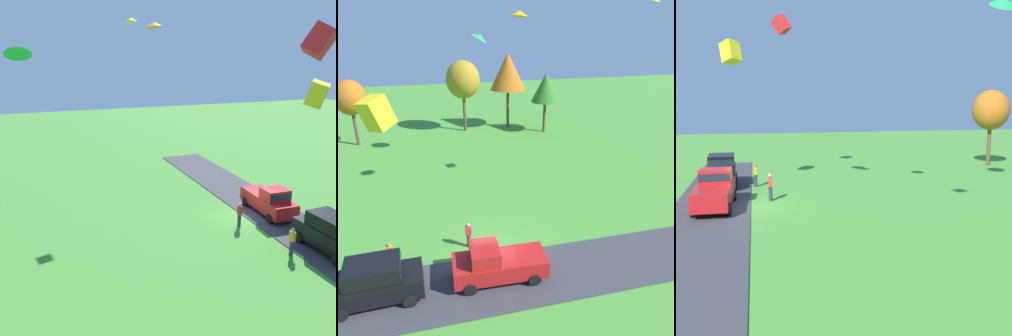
# 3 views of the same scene
# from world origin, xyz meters

# --- Properties ---
(ground_plane) EXTENTS (120.00, 120.00, 0.00)m
(ground_plane) POSITION_xyz_m (0.00, 0.00, 0.00)
(ground_plane) COLOR #478E33
(pavement_strip) EXTENTS (36.00, 4.40, 0.06)m
(pavement_strip) POSITION_xyz_m (0.00, -2.19, 0.03)
(pavement_strip) COLOR #38383D
(pavement_strip) RESTS_ON ground
(car_suv_near_entrance) EXTENTS (4.67, 2.18, 2.28)m
(car_suv_near_entrance) POSITION_xyz_m (-6.26, -2.00, 1.30)
(car_suv_near_entrance) COLOR black
(car_suv_near_entrance) RESTS_ON ground
(car_pickup_far_end) EXTENTS (5.06, 2.18, 2.14)m
(car_pickup_far_end) POSITION_xyz_m (-0.15, -1.94, 1.11)
(car_pickup_far_end) COLOR red
(car_pickup_far_end) RESTS_ON ground
(person_watching_sky) EXTENTS (0.36, 0.24, 1.71)m
(person_watching_sky) POSITION_xyz_m (-5.76, 0.33, 0.88)
(person_watching_sky) COLOR #2D334C
(person_watching_sky) RESTS_ON ground
(person_on_lawn) EXTENTS (0.36, 0.24, 1.71)m
(person_on_lawn) POSITION_xyz_m (-1.22, 1.21, 0.88)
(person_on_lawn) COLOR #2D334C
(person_on_lawn) RESTS_ON ground
(tree_far_right) EXTENTS (3.44, 3.44, 7.26)m
(tree_far_right) POSITION_xyz_m (-10.90, 22.43, 5.33)
(tree_far_right) COLOR brown
(tree_far_right) RESTS_ON ground
(tree_far_left) EXTENTS (4.09, 4.09, 8.64)m
(tree_far_left) POSITION_xyz_m (1.55, 24.90, 6.36)
(tree_far_left) COLOR brown
(tree_far_left) RESTS_ON ground
(tree_lone_near) EXTENTS (4.45, 4.45, 9.39)m
(tree_lone_near) POSITION_xyz_m (7.20, 25.17, 7.13)
(tree_lone_near) COLOR brown
(tree_lone_near) RESTS_ON ground
(tree_left_of_center) EXTENTS (3.45, 3.45, 7.28)m
(tree_left_of_center) POSITION_xyz_m (11.18, 22.16, 5.51)
(tree_left_of_center) COLOR brown
(tree_left_of_center) RESTS_ON ground
(kite_box_high_right) EXTENTS (1.66, 1.50, 1.65)m
(kite_box_high_right) POSITION_xyz_m (-5.05, -0.98, 9.31)
(kite_box_high_right) COLOR yellow
(kite_delta_over_trees) EXTENTS (1.64, 1.63, 0.46)m
(kite_delta_over_trees) POSITION_xyz_m (3.13, 5.81, 13.30)
(kite_delta_over_trees) COLOR orange
(kite_delta_topmost) EXTENTS (1.68, 1.67, 1.15)m
(kite_delta_topmost) POSITION_xyz_m (2.05, 14.40, 11.63)
(kite_delta_topmost) COLOR green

